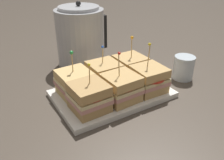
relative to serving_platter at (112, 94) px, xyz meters
The scene contains 10 objects.
ground_plane 0.01m from the serving_platter, ahead, with size 6.00×6.00×0.00m, color #4C4238.
serving_platter is the anchor object (origin of this frame).
sandwich_front_left 0.13m from the serving_platter, 153.95° to the right, with size 0.11×0.11×0.15m.
sandwich_front_center 0.08m from the serving_platter, 91.52° to the right, with size 0.11×0.11×0.16m.
sandwich_front_right 0.13m from the serving_platter, 26.27° to the right, with size 0.11×0.11×0.17m.
sandwich_back_left 0.13m from the serving_platter, 154.33° to the left, with size 0.11×0.11×0.15m.
sandwich_back_center 0.07m from the serving_platter, 90.75° to the left, with size 0.11×0.11×0.15m.
sandwich_back_right 0.13m from the serving_platter, 25.59° to the left, with size 0.11×0.11×0.16m.
kettle_steel 0.32m from the serving_platter, 85.38° to the left, with size 0.22×0.20×0.27m.
drinking_glass 0.31m from the serving_platter, ahead, with size 0.08×0.08×0.09m.
Camera 1 is at (-0.36, -0.59, 0.43)m, focal length 38.00 mm.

